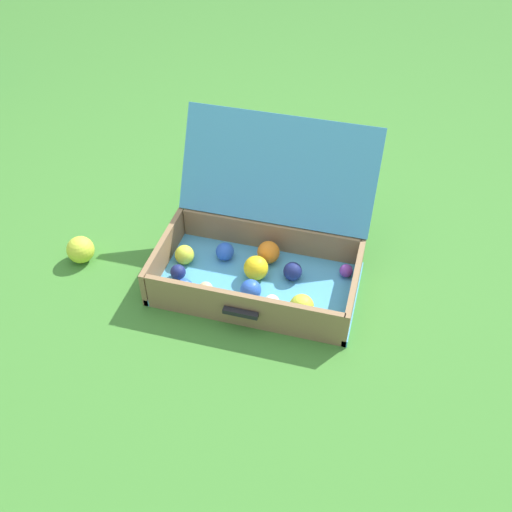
{
  "coord_description": "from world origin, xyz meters",
  "views": [
    {
      "loc": [
        0.36,
        -1.34,
        1.41
      ],
      "look_at": [
        -0.0,
        -0.01,
        0.14
      ],
      "focal_mm": 41.56,
      "sensor_mm": 36.0,
      "label": 1
    }
  ],
  "objects": [
    {
      "name": "ground_plane",
      "position": [
        0.0,
        0.0,
        0.0
      ],
      "size": [
        16.0,
        16.0,
        0.0
      ],
      "primitive_type": "plane",
      "color": "#3D7A2D"
    },
    {
      "name": "open_suitcase",
      "position": [
        -0.01,
        0.06,
        0.1
      ],
      "size": [
        0.66,
        0.56,
        0.45
      ],
      "color": "#4799C6",
      "rests_on": "ground"
    },
    {
      "name": "stray_ball_on_grass",
      "position": [
        -0.62,
        -0.04,
        0.05
      ],
      "size": [
        0.09,
        0.09,
        0.09
      ],
      "primitive_type": "sphere",
      "color": "#CCDB38",
      "rests_on": "ground"
    }
  ]
}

